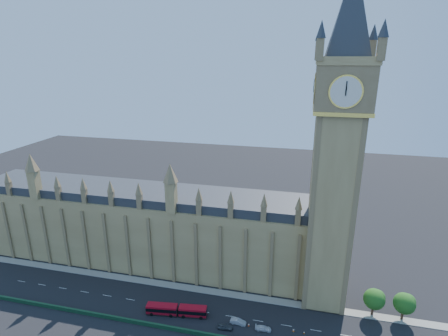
% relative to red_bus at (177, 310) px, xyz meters
% --- Properties ---
extents(ground, '(400.00, 400.00, 0.00)m').
position_rel_red_bus_xyz_m(ground, '(3.55, 2.95, -1.58)').
color(ground, black).
rests_on(ground, ground).
extents(palace_westminster, '(120.00, 20.00, 28.00)m').
position_rel_red_bus_xyz_m(palace_westminster, '(-21.45, 24.95, 12.28)').
color(palace_westminster, '#9B7E4B').
rests_on(palace_westminster, ground).
extents(elizabeth_tower, '(20.59, 20.59, 105.00)m').
position_rel_red_bus_xyz_m(elizabeth_tower, '(41.55, 16.94, 52.97)').
color(elizabeth_tower, '#9B7E4B').
rests_on(elizabeth_tower, ground).
extents(bridge_parapet, '(160.00, 0.60, 1.20)m').
position_rel_red_bus_xyz_m(bridge_parapet, '(3.55, -6.05, -0.98)').
color(bridge_parapet, '#1E4C2D').
rests_on(bridge_parapet, ground).
extents(kerb_north, '(160.00, 3.00, 0.16)m').
position_rel_red_bus_xyz_m(kerb_north, '(3.55, 12.45, -1.50)').
color(kerb_north, gray).
rests_on(kerb_north, ground).
extents(tree_east_near, '(6.00, 6.00, 8.50)m').
position_rel_red_bus_xyz_m(tree_east_near, '(55.77, 13.03, 4.06)').
color(tree_east_near, '#382619').
rests_on(tree_east_near, ground).
extents(tree_east_far, '(6.00, 6.00, 8.50)m').
position_rel_red_bus_xyz_m(tree_east_far, '(63.77, 13.03, 4.06)').
color(tree_east_far, '#382619').
rests_on(tree_east_far, ground).
extents(red_bus, '(17.87, 4.81, 3.01)m').
position_rel_red_bus_xyz_m(red_bus, '(0.00, 0.00, 0.00)').
color(red_bus, '#AA0B1C').
rests_on(red_bus, ground).
extents(car_grey, '(4.29, 1.89, 1.44)m').
position_rel_red_bus_xyz_m(car_grey, '(15.06, -2.23, -0.87)').
color(car_grey, '#44474C').
rests_on(car_grey, ground).
extents(car_silver, '(4.62, 1.94, 1.48)m').
position_rel_red_bus_xyz_m(car_silver, '(18.20, 0.49, -0.84)').
color(car_silver, '#A8ABB0').
rests_on(car_silver, ground).
extents(car_white, '(4.51, 2.05, 1.28)m').
position_rel_red_bus_xyz_m(car_white, '(25.38, -0.30, -0.94)').
color(car_white, silver).
rests_on(car_white, ground).
extents(cone_a, '(0.66, 0.66, 0.80)m').
position_rel_red_bus_xyz_m(cone_a, '(33.56, 1.19, -1.19)').
color(cone_a, black).
rests_on(cone_a, ground).
extents(cone_b, '(0.45, 0.45, 0.64)m').
position_rel_red_bus_xyz_m(cone_b, '(19.35, 0.56, -1.27)').
color(cone_b, black).
rests_on(cone_b, ground).
extents(cone_c, '(0.64, 0.64, 0.77)m').
position_rel_red_bus_xyz_m(cone_c, '(21.26, 0.37, -1.21)').
color(cone_c, black).
rests_on(cone_c, ground).
extents(cone_d, '(0.46, 0.46, 0.63)m').
position_rel_red_bus_xyz_m(cone_d, '(36.40, 1.03, -1.27)').
color(cone_d, black).
rests_on(cone_d, ground).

